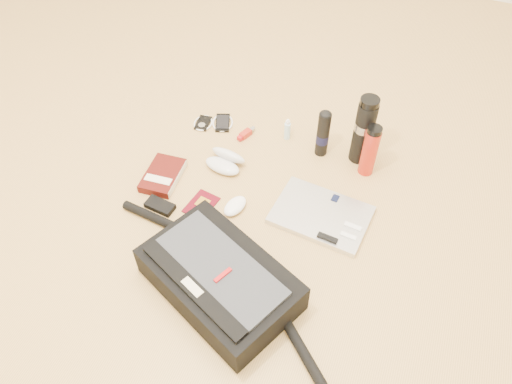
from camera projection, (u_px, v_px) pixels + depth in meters
ground at (240, 217)px, 1.84m from camera, size 4.00×4.00×0.00m
messenger_bag at (219, 278)px, 1.59m from camera, size 0.93×0.51×0.14m
laptop at (321, 215)px, 1.83m from camera, size 0.36×0.27×0.03m
book at (163, 176)px, 1.95m from camera, size 0.14×0.20×0.04m
passport at (201, 205)px, 1.87m from camera, size 0.11×0.14×0.01m
mouse at (235, 206)px, 1.85m from camera, size 0.09×0.12×0.04m
sunglasses_case at (225, 161)px, 1.98m from camera, size 0.17×0.14×0.09m
ipod at (203, 123)px, 2.17m from camera, size 0.09×0.10×0.01m
phone at (223, 123)px, 2.17m from camera, size 0.12×0.13×0.01m
inhaler at (246, 134)px, 2.11m from camera, size 0.05×0.10×0.03m
spray_bottle at (287, 130)px, 2.08m from camera, size 0.03×0.03×0.10m
aerosol_can at (323, 133)px, 1.98m from camera, size 0.07×0.07×0.22m
thermos_black at (364, 130)px, 1.92m from camera, size 0.09×0.09×0.30m
thermos_red at (370, 151)px, 1.90m from camera, size 0.06×0.06×0.23m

